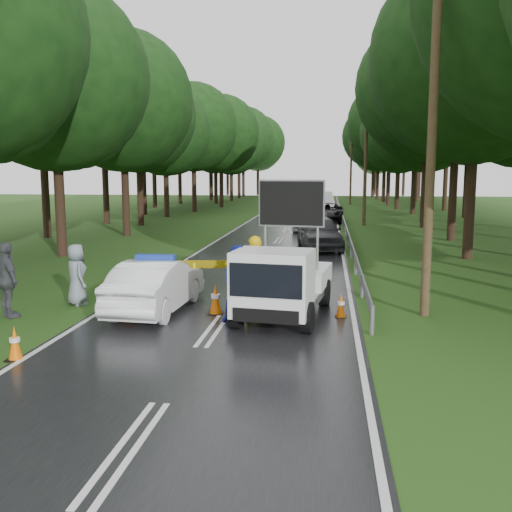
% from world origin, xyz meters
% --- Properties ---
extents(ground, '(160.00, 160.00, 0.00)m').
position_xyz_m(ground, '(0.00, 0.00, 0.00)').
color(ground, '#254614').
rests_on(ground, ground).
extents(road, '(7.00, 140.00, 0.02)m').
position_xyz_m(road, '(0.00, 30.00, 0.01)').
color(road, black).
rests_on(road, ground).
extents(guardrail, '(0.12, 60.06, 0.70)m').
position_xyz_m(guardrail, '(3.70, 29.67, 0.55)').
color(guardrail, gray).
rests_on(guardrail, ground).
extents(utility_pole_near, '(1.40, 0.24, 10.00)m').
position_xyz_m(utility_pole_near, '(5.20, 2.00, 5.06)').
color(utility_pole_near, '#402D1D').
rests_on(utility_pole_near, ground).
extents(utility_pole_mid, '(1.40, 0.24, 10.00)m').
position_xyz_m(utility_pole_mid, '(5.20, 28.00, 5.06)').
color(utility_pole_mid, '#402D1D').
rests_on(utility_pole_mid, ground).
extents(utility_pole_far, '(1.40, 0.24, 10.00)m').
position_xyz_m(utility_pole_far, '(5.20, 54.00, 5.06)').
color(utility_pole_far, '#402D1D').
rests_on(utility_pole_far, ground).
extents(police_sedan, '(1.70, 4.33, 1.54)m').
position_xyz_m(police_sedan, '(-1.88, 1.53, 0.71)').
color(police_sedan, white).
rests_on(police_sedan, ground).
extents(work_truck, '(2.47, 4.58, 3.48)m').
position_xyz_m(work_truck, '(1.52, 1.25, 0.94)').
color(work_truck, gray).
rests_on(work_truck, ground).
extents(barrier, '(2.51, 0.47, 1.05)m').
position_xyz_m(barrier, '(-0.67, 4.00, 0.79)').
color(barrier, '#FFEF0D').
rests_on(barrier, ground).
extents(officer, '(0.77, 0.53, 2.05)m').
position_xyz_m(officer, '(0.71, 2.00, 1.03)').
color(officer, '#DEB10C').
rests_on(officer, ground).
extents(civilian, '(1.13, 1.00, 1.94)m').
position_xyz_m(civilian, '(0.51, 0.73, 0.97)').
color(civilian, '#1C2CB8').
rests_on(civilian, ground).
extents(bystander_mid, '(1.20, 1.11, 1.98)m').
position_xyz_m(bystander_mid, '(-5.47, 0.44, 0.99)').
color(bystander_mid, '#414449').
rests_on(bystander_mid, ground).
extents(bystander_right, '(0.97, 1.01, 1.74)m').
position_xyz_m(bystander_right, '(-4.35, 2.04, 0.87)').
color(bystander_right, gray).
rests_on(bystander_right, ground).
extents(queue_car_first, '(2.57, 5.02, 1.63)m').
position_xyz_m(queue_car_first, '(2.26, 14.79, 0.82)').
color(queue_car_first, '#38393E').
rests_on(queue_car_first, ground).
extents(queue_car_second, '(2.18, 5.36, 1.56)m').
position_xyz_m(queue_car_second, '(1.53, 24.26, 0.78)').
color(queue_car_second, '#ADAEB5').
rests_on(queue_car_second, ground).
extents(queue_car_third, '(2.56, 5.26, 1.44)m').
position_xyz_m(queue_car_third, '(2.60, 30.26, 0.72)').
color(queue_car_third, black).
rests_on(queue_car_third, ground).
extents(queue_car_fourth, '(1.67, 4.53, 1.48)m').
position_xyz_m(queue_car_fourth, '(1.53, 38.82, 0.74)').
color(queue_car_fourth, '#3E4246').
rests_on(queue_car_fourth, ground).
extents(cone_near_left, '(0.33, 0.33, 0.70)m').
position_xyz_m(cone_near_left, '(-3.50, -2.71, 0.34)').
color(cone_near_left, black).
rests_on(cone_near_left, ground).
extents(cone_center, '(0.39, 0.39, 0.83)m').
position_xyz_m(cone_center, '(-0.25, 1.42, 0.40)').
color(cone_center, black).
rests_on(cone_center, ground).
extents(cone_far, '(0.37, 0.37, 0.78)m').
position_xyz_m(cone_far, '(1.01, 4.16, 0.38)').
color(cone_far, black).
rests_on(cone_far, ground).
extents(cone_left_mid, '(0.36, 0.36, 0.76)m').
position_xyz_m(cone_left_mid, '(-2.31, 0.50, 0.37)').
color(cone_left_mid, black).
rests_on(cone_left_mid, ground).
extents(cone_right, '(0.30, 0.30, 0.64)m').
position_xyz_m(cone_right, '(3.02, 1.50, 0.31)').
color(cone_right, black).
rests_on(cone_right, ground).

